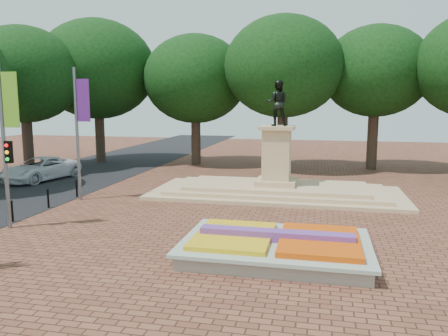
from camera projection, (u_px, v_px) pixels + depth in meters
name	position (u px, v px, depth m)	size (l,w,h in m)	color
ground	(255.00, 237.00, 17.04)	(90.00, 90.00, 0.00)	brown
asphalt_street	(10.00, 193.00, 25.08)	(9.00, 90.00, 0.02)	black
flower_bed	(276.00, 246.00, 14.83)	(6.30, 4.30, 0.91)	gray
monument	(276.00, 180.00, 24.62)	(14.00, 6.00, 6.40)	tan
tree_row_back	(322.00, 82.00, 32.91)	(44.80, 8.80, 10.43)	#32221B
banner_poles	(1.00, 136.00, 17.35)	(0.88, 11.17, 7.00)	slate
van	(40.00, 169.00, 29.26)	(2.56, 5.55, 1.54)	silver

